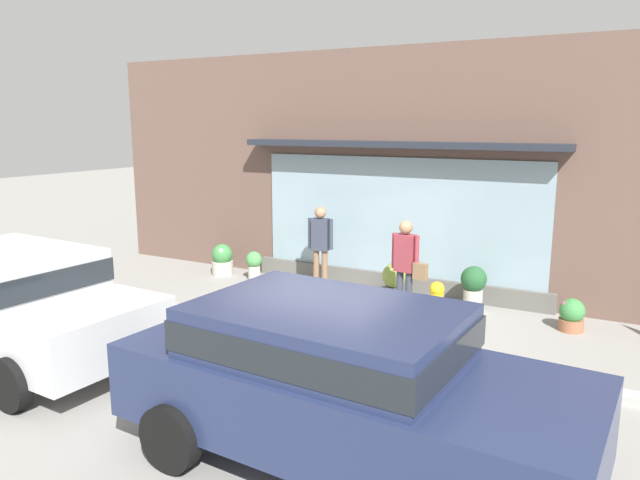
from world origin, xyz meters
TOP-DOWN VIEW (x-y plane):
  - ground_plane at (0.00, 0.00)m, footprint 60.00×60.00m
  - curb_strip at (0.00, -0.20)m, footprint 14.00×0.24m
  - storefront at (0.00, 3.19)m, footprint 14.00×0.81m
  - fire_hydrant at (1.48, 1.16)m, footprint 0.40×0.36m
  - pedestrian_with_handbag at (0.85, 1.42)m, footprint 0.68×0.27m
  - pedestrian_passerby at (-1.24, 2.23)m, footprint 0.51×0.26m
  - parked_car_silver at (-3.31, -2.87)m, footprint 4.27×2.26m
  - parked_car_navy at (1.87, -3.03)m, footprint 4.63×2.27m
  - potted_plant_low_front at (-2.92, 2.34)m, footprint 0.34×0.34m
  - potted_plant_window_right at (1.74, 2.45)m, footprint 0.46×0.46m
  - potted_plant_window_center at (0.31, 2.31)m, footprint 0.48×0.48m
  - potted_plant_trailing_edge at (-3.78, 2.35)m, footprint 0.46×0.46m
  - potted_plant_near_hydrant at (3.41, 2.18)m, footprint 0.40×0.40m

SIDE VIEW (x-z plane):
  - ground_plane at x=0.00m, z-range 0.00..0.00m
  - curb_strip at x=0.00m, z-range 0.00..0.12m
  - potted_plant_near_hydrant at x=3.41m, z-range 0.00..0.53m
  - potted_plant_trailing_edge at x=-3.78m, z-range -0.01..0.68m
  - potted_plant_low_front at x=-2.92m, z-range 0.04..0.65m
  - fire_hydrant at x=1.48m, z-range 0.00..0.80m
  - potted_plant_window_center at x=0.31m, z-range 0.05..0.78m
  - potted_plant_window_right at x=1.74m, z-range 0.06..0.87m
  - parked_car_silver at x=-3.31m, z-range 0.11..1.69m
  - parked_car_navy at x=1.87m, z-range 0.12..1.72m
  - pedestrian_with_handbag at x=0.85m, z-range 0.15..1.86m
  - pedestrian_passerby at x=-1.24m, z-range 0.16..1.86m
  - storefront at x=0.00m, z-range -0.04..4.69m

